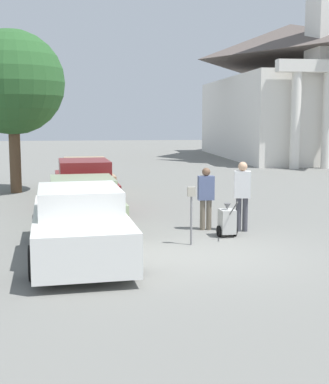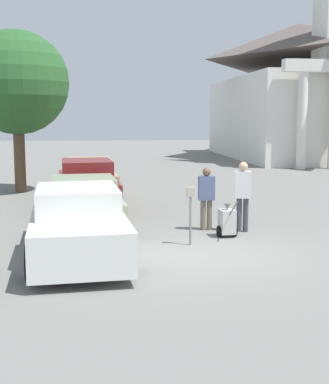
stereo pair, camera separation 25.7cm
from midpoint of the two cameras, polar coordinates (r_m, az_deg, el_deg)
ground_plane at (r=11.76m, az=5.56°, el=-6.67°), size 120.00×120.00×0.00m
parked_car_white at (r=11.58m, az=-8.64°, el=-3.38°), size 2.34×5.23×1.52m
parked_car_sage at (r=14.76m, az=-8.17°, el=-1.17°), size 2.32×4.83×1.36m
parked_car_maroon at (r=17.85m, az=-7.88°, el=0.72°), size 2.26×5.34×1.59m
parked_car_tan at (r=20.93m, az=-7.68°, el=1.59°), size 2.26×5.13×1.42m
parking_meter at (r=12.41m, az=3.38°, el=-1.37°), size 0.18×0.09×1.37m
person_worker at (r=14.12m, az=5.02°, el=-0.31°), size 0.42×0.23×1.66m
person_supervisor at (r=14.02m, az=8.87°, el=0.03°), size 0.46×0.31×1.83m
equipment_cart at (r=13.46m, az=7.23°, el=-3.14°), size 0.49×1.00×1.00m
church at (r=41.00m, az=14.34°, el=11.28°), size 9.79×18.04×25.28m
shade_tree at (r=21.97m, az=-15.14°, el=11.15°), size 4.05×4.05×6.34m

